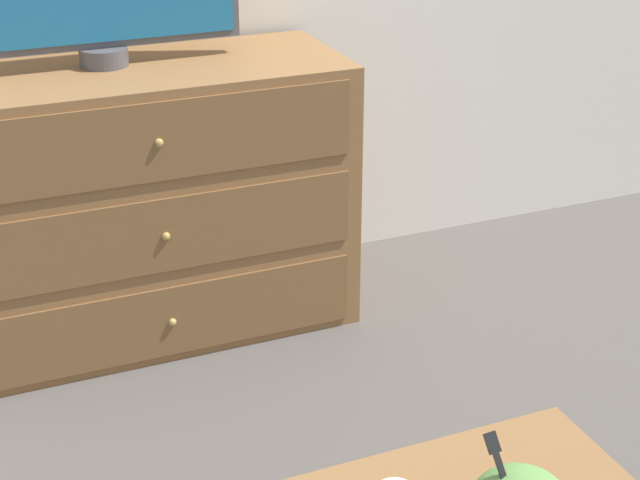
# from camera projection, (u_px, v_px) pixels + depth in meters

# --- Properties ---
(ground_plane) EXTENTS (12.00, 12.00, 0.00)m
(ground_plane) POSITION_uv_depth(u_px,v_px,m) (165.00, 279.00, 3.38)
(ground_plane) COLOR #56514C
(dresser) EXTENTS (1.21, 0.51, 0.83)m
(dresser) POSITION_uv_depth(u_px,v_px,m) (145.00, 203.00, 2.94)
(dresser) COLOR olive
(dresser) RESTS_ON ground_plane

